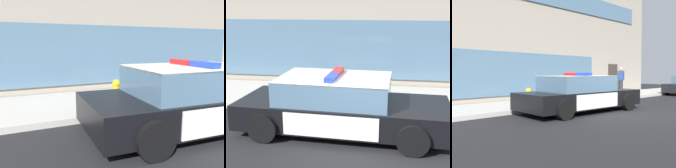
{
  "view_description": "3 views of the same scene",
  "coord_description": "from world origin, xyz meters",
  "views": [
    {
      "loc": [
        -4.5,
        -2.31,
        1.84
      ],
      "look_at": [
        -2.4,
        2.53,
        0.9
      ],
      "focal_mm": 36.23,
      "sensor_mm": 36.0,
      "label": 1
    },
    {
      "loc": [
        0.19,
        -5.85,
        3.06
      ],
      "look_at": [
        -1.15,
        2.57,
        0.9
      ],
      "focal_mm": 50.9,
      "sensor_mm": 36.0,
      "label": 2
    },
    {
      "loc": [
        -8.17,
        -5.4,
        1.49
      ],
      "look_at": [
        -0.24,
        2.96,
        1.0
      ],
      "focal_mm": 41.87,
      "sensor_mm": 36.0,
      "label": 3
    }
  ],
  "objects": [
    {
      "name": "ground",
      "position": [
        0.0,
        0.0,
        0.0
      ],
      "size": [
        48.0,
        48.0,
        0.0
      ],
      "primitive_type": "plane",
      "color": "black"
    },
    {
      "name": "sidewalk",
      "position": [
        0.0,
        4.05,
        0.07
      ],
      "size": [
        48.0,
        2.92,
        0.15
      ],
      "primitive_type": "cube",
      "color": "#B2ADA3",
      "rests_on": "ground"
    },
    {
      "name": "police_cruiser",
      "position": [
        -0.9,
        1.38,
        0.68
      ],
      "size": [
        5.1,
        2.34,
        1.49
      ],
      "rotation": [
        0.0,
        0.0,
        -0.05
      ],
      "color": "black",
      "rests_on": "ground"
    },
    {
      "name": "fire_hydrant",
      "position": [
        -1.95,
        3.24,
        0.5
      ],
      "size": [
        0.34,
        0.39,
        0.73
      ],
      "color": "gold",
      "rests_on": "sidewalk"
    }
  ]
}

